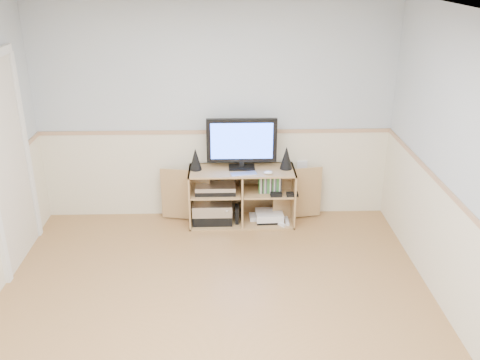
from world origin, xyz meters
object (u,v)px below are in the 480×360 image
media_cabinet (242,194)px  monitor (242,142)px  game_consoles (268,216)px  keyboard (244,174)px

media_cabinet → monitor: size_ratio=2.39×
game_consoles → keyboard: bearing=-156.4°
media_cabinet → keyboard: (0.01, -0.19, 0.32)m
media_cabinet → game_consoles: size_ratio=4.12×
media_cabinet → monitor: bearing=-90.0°
media_cabinet → keyboard: 0.38m
keyboard → media_cabinet: bearing=83.3°
monitor → keyboard: bearing=-85.5°
monitor → keyboard: (0.01, -0.19, -0.31)m
game_consoles → monitor: bearing=168.8°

